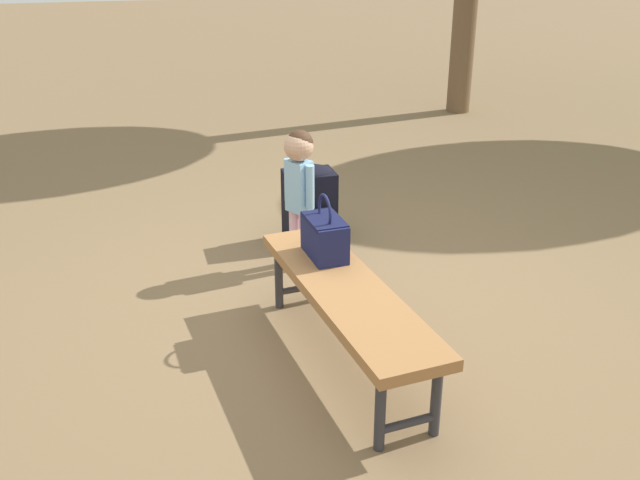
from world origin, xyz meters
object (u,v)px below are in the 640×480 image
at_px(park_bench, 347,297).
at_px(backpack_large, 309,202).
at_px(handbag, 325,235).
at_px(child_standing, 299,177).

relative_size(park_bench, backpack_large, 2.68).
distance_m(handbag, backpack_large, 1.28).
bearing_deg(handbag, child_standing, -3.83).
bearing_deg(park_bench, handbag, 1.47).
xyz_separation_m(handbag, child_standing, (0.83, -0.06, 0.06)).
distance_m(park_bench, child_standing, 1.25).
bearing_deg(handbag, backpack_large, -10.30).
xyz_separation_m(child_standing, backpack_large, (0.39, -0.17, -0.33)).
bearing_deg(backpack_large, child_standing, 157.00).
bearing_deg(child_standing, backpack_large, -23.00).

